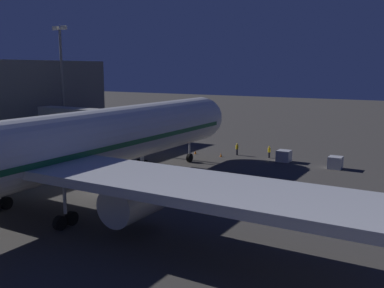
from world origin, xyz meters
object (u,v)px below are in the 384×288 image
(apron_floodlight_mast, at_px, (62,78))
(traffic_cone_nose_port, at_px, (221,155))
(jet_bridge, at_px, (105,119))
(ground_crew_by_belt_loader, at_px, (237,149))
(airliner_at_gate, at_px, (31,154))
(ground_crew_near_nose_gear, at_px, (269,151))
(traffic_cone_nose_starboard, at_px, (195,152))
(baggage_container_mid_row, at_px, (284,156))
(baggage_container_near_belt, at_px, (335,163))

(apron_floodlight_mast, xyz_separation_m, traffic_cone_nose_port, (-27.70, -4.35, -11.14))
(jet_bridge, xyz_separation_m, traffic_cone_nose_port, (-13.83, -9.82, -5.59))
(jet_bridge, distance_m, ground_crew_by_belt_loader, 20.21)
(airliner_at_gate, bearing_deg, apron_floodlight_mast, -47.88)
(airliner_at_gate, distance_m, ground_crew_near_nose_gear, 36.78)
(ground_crew_near_nose_gear, xyz_separation_m, traffic_cone_nose_starboard, (10.90, 2.86, -0.69))
(ground_crew_near_nose_gear, bearing_deg, baggage_container_mid_row, 152.83)
(jet_bridge, xyz_separation_m, apron_floodlight_mast, (13.87, -5.46, 5.55))
(traffic_cone_nose_port, bearing_deg, jet_bridge, 35.37)
(airliner_at_gate, height_order, apron_floodlight_mast, apron_floodlight_mast)
(apron_floodlight_mast, xyz_separation_m, traffic_cone_nose_starboard, (-23.30, -4.35, -11.14))
(jet_bridge, xyz_separation_m, traffic_cone_nose_starboard, (-9.43, -9.82, -5.59))
(baggage_container_near_belt, bearing_deg, apron_floodlight_mast, 6.37)
(baggage_container_mid_row, relative_size, traffic_cone_nose_port, 3.35)
(jet_bridge, distance_m, apron_floodlight_mast, 15.91)
(baggage_container_mid_row, bearing_deg, apron_floodlight_mast, 8.97)
(ground_crew_by_belt_loader, distance_m, traffic_cone_nose_port, 2.93)
(traffic_cone_nose_port, bearing_deg, baggage_container_mid_row, -170.91)
(ground_crew_near_nose_gear, distance_m, traffic_cone_nose_port, 7.14)
(apron_floodlight_mast, xyz_separation_m, ground_crew_by_belt_loader, (-29.24, -6.73, -10.40))
(traffic_cone_nose_port, bearing_deg, traffic_cone_nose_starboard, 0.00)
(apron_floodlight_mast, relative_size, baggage_container_mid_row, 10.79)
(ground_crew_near_nose_gear, xyz_separation_m, traffic_cone_nose_port, (6.50, 2.86, -0.69))
(baggage_container_near_belt, distance_m, ground_crew_by_belt_loader, 15.06)
(airliner_at_gate, bearing_deg, ground_crew_by_belt_loader, -96.12)
(baggage_container_near_belt, relative_size, traffic_cone_nose_port, 3.32)
(ground_crew_by_belt_loader, bearing_deg, traffic_cone_nose_port, 57.00)
(traffic_cone_nose_port, bearing_deg, baggage_container_near_belt, -177.99)
(ground_crew_by_belt_loader, bearing_deg, apron_floodlight_mast, 12.96)
(jet_bridge, distance_m, traffic_cone_nose_port, 17.86)
(baggage_container_near_belt, distance_m, baggage_container_mid_row, 7.34)
(ground_crew_near_nose_gear, bearing_deg, traffic_cone_nose_port, 23.76)
(jet_bridge, bearing_deg, airliner_at_gate, 117.09)
(baggage_container_near_belt, bearing_deg, traffic_cone_nose_port, 2.01)
(traffic_cone_nose_port, relative_size, traffic_cone_nose_starboard, 1.00)
(apron_floodlight_mast, height_order, ground_crew_near_nose_gear, apron_floodlight_mast)
(airliner_at_gate, relative_size, ground_crew_by_belt_loader, 37.13)
(airliner_at_gate, distance_m, ground_crew_by_belt_loader, 35.45)
(apron_floodlight_mast, bearing_deg, baggage_container_near_belt, -173.63)
(baggage_container_near_belt, height_order, ground_crew_by_belt_loader, ground_crew_by_belt_loader)
(jet_bridge, bearing_deg, ground_crew_near_nose_gear, -148.05)
(baggage_container_mid_row, xyz_separation_m, ground_crew_by_belt_loader, (7.66, -0.90, 0.22))
(airliner_at_gate, xyz_separation_m, traffic_cone_nose_starboard, (2.20, -32.55, -5.45))
(airliner_at_gate, distance_m, baggage_container_mid_row, 36.22)
(apron_floodlight_mast, height_order, traffic_cone_nose_port, apron_floodlight_mast)
(baggage_container_mid_row, height_order, traffic_cone_nose_port, baggage_container_mid_row)
(baggage_container_near_belt, relative_size, traffic_cone_nose_starboard, 3.32)
(airliner_at_gate, xyz_separation_m, ground_crew_near_nose_gear, (-8.70, -35.42, -4.76))
(baggage_container_mid_row, distance_m, traffic_cone_nose_port, 9.34)
(baggage_container_near_belt, height_order, traffic_cone_nose_starboard, baggage_container_near_belt)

